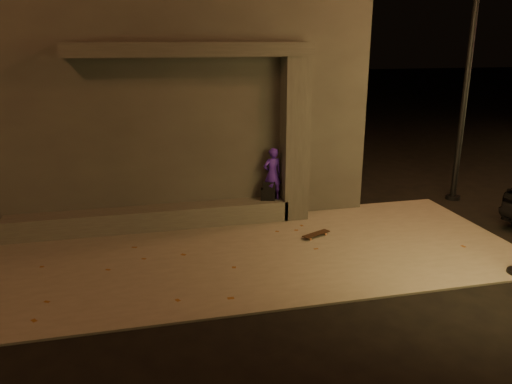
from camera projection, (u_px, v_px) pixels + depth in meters
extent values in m
plane|color=black|center=(261.00, 307.00, 7.73)|extent=(120.00, 120.00, 0.00)
cube|color=#66625A|center=(236.00, 254.00, 9.58)|extent=(11.00, 4.40, 0.04)
cube|color=#3C3937|center=(162.00, 95.00, 12.79)|extent=(9.00, 5.00, 5.20)
cube|color=#4A4843|center=(152.00, 218.00, 10.80)|extent=(6.00, 0.55, 0.45)
cube|color=#3C3937|center=(295.00, 140.00, 11.05)|extent=(0.55, 0.55, 3.60)
cube|color=#3C3937|center=(192.00, 49.00, 10.04)|extent=(5.00, 0.70, 0.28)
imported|color=#3B19A7|center=(272.00, 174.00, 11.16)|extent=(0.48, 0.35, 1.20)
cube|color=black|center=(268.00, 194.00, 11.28)|extent=(0.36, 0.29, 0.26)
cube|color=black|center=(268.00, 185.00, 11.21)|extent=(0.27, 0.12, 0.18)
cube|color=black|center=(316.00, 234.00, 10.36)|extent=(0.67, 0.44, 0.01)
cylinder|color=#C97C50|center=(321.00, 232.00, 10.55)|extent=(0.05, 0.04, 0.05)
cylinder|color=#C97C50|center=(326.00, 234.00, 10.45)|extent=(0.05, 0.04, 0.05)
cylinder|color=#C97C50|center=(306.00, 237.00, 10.29)|extent=(0.05, 0.04, 0.05)
cylinder|color=#C97C50|center=(311.00, 239.00, 10.19)|extent=(0.05, 0.04, 0.05)
cube|color=#99999E|center=(324.00, 232.00, 10.49)|extent=(0.10, 0.14, 0.01)
cube|color=#99999E|center=(308.00, 237.00, 10.23)|extent=(0.10, 0.14, 0.01)
cylinder|color=black|center=(469.00, 61.00, 11.95)|extent=(0.14, 0.14, 6.97)
cylinder|color=black|center=(453.00, 197.00, 12.96)|extent=(0.36, 0.36, 0.10)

